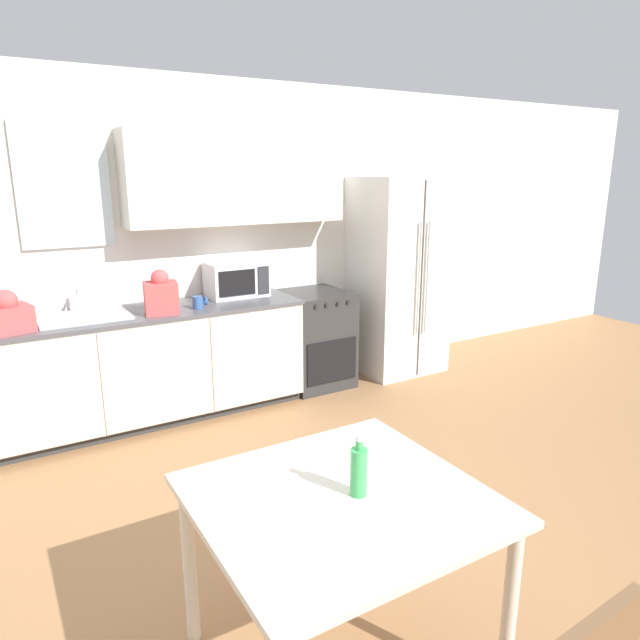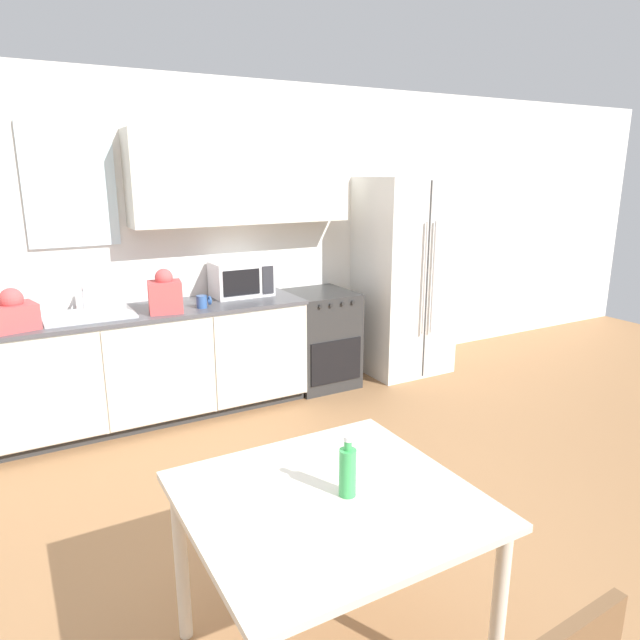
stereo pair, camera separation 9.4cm
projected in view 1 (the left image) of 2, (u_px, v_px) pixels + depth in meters
ground_plane at (297, 542)px, 3.09m from camera, size 12.00×12.00×0.00m
wall_back at (173, 233)px, 4.70m from camera, size 12.00×0.38×2.70m
kitchen_counter at (147, 366)px, 4.51m from camera, size 2.50×0.66×0.90m
oven_range at (314, 339)px, 5.29m from camera, size 0.59×0.63×0.88m
refrigerator at (398, 276)px, 5.59m from camera, size 0.81×0.74×1.90m
kitchen_sink at (84, 316)px, 4.19m from camera, size 0.63×0.46×0.20m
microwave at (237, 279)px, 4.89m from camera, size 0.50×0.32×0.30m
coffee_mug at (199, 302)px, 4.47m from camera, size 0.11×0.08×0.10m
grocery_bag_0 at (7, 315)px, 3.80m from camera, size 0.33×0.30×0.29m
grocery_bag_1 at (161, 295)px, 4.29m from camera, size 0.28×0.25×0.34m
dining_table at (341, 521)px, 2.15m from camera, size 1.04×0.99×0.77m
drink_bottle at (359, 470)px, 2.11m from camera, size 0.06×0.06×0.24m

